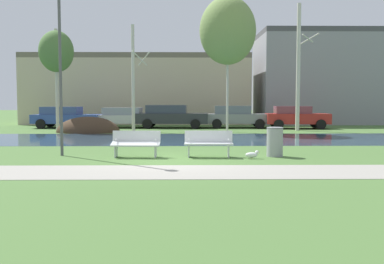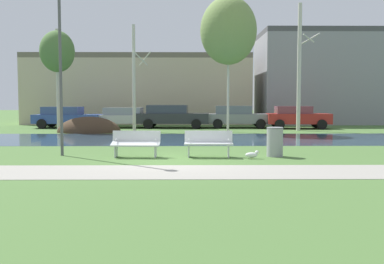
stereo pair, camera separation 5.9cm
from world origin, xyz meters
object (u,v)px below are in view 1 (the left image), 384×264
parked_van_nearest_blue (65,117)px  parked_suv_fifth_red (296,117)px  bench_right (209,143)px  parked_sedan_second_silver (126,117)px  seagull (252,155)px  streetlamp (60,37)px  parked_wagon_fourth_grey (236,116)px  trash_bin (275,141)px  parked_hatch_third_dark (171,116)px  bench_left (136,143)px

parked_van_nearest_blue → parked_suv_fifth_red: 15.46m
bench_right → parked_sedan_second_silver: parked_sedan_second_silver is taller
bench_right → seagull: size_ratio=3.42×
bench_right → streetlamp: (-4.98, 0.46, 3.54)m
parked_wagon_fourth_grey → bench_right: bearing=-99.7°
parked_sedan_second_silver → parked_wagon_fourth_grey: 7.47m
trash_bin → parked_sedan_second_silver: size_ratio=0.21×
parked_hatch_third_dark → parked_wagon_fourth_grey: bearing=0.8°
parked_hatch_third_dark → trash_bin: bearing=-75.5°
parked_suv_fifth_red → parked_sedan_second_silver: bearing=175.1°
bench_left → bench_right: size_ratio=1.00×
parked_wagon_fourth_grey → parked_suv_fifth_red: bearing=-10.7°
trash_bin → parked_sedan_second_silver: parked_sedan_second_silver is taller
bench_left → parked_wagon_fourth_grey: parked_wagon_fourth_grey is taller
bench_right → parked_wagon_fourth_grey: parked_wagon_fourth_grey is taller
parked_van_nearest_blue → parked_suv_fifth_red: bearing=-2.7°
seagull → parked_hatch_third_dark: parked_hatch_third_dark is taller
seagull → parked_suv_fifth_red: parked_suv_fifth_red is taller
bench_right → parked_hatch_third_dark: bearing=96.5°
seagull → parked_wagon_fourth_grey: bearing=85.4°
parked_sedan_second_silver → bench_right: bearing=-73.2°
parked_hatch_third_dark → streetlamp: bearing=-102.0°
parked_wagon_fourth_grey → parked_suv_fifth_red: parked_wagon_fourth_grey is taller
parked_hatch_third_dark → parked_wagon_fourth_grey: parked_hatch_third_dark is taller
seagull → parked_wagon_fourth_grey: size_ratio=0.11×
parked_van_nearest_blue → parked_hatch_third_dark: bearing=-0.5°
bench_right → streetlamp: 6.12m
parked_wagon_fourth_grey → parked_van_nearest_blue: bearing=180.0°
parked_hatch_third_dark → parked_wagon_fourth_grey: size_ratio=1.12×
parked_suv_fifth_red → bench_right: bearing=-113.8°
bench_left → parked_wagon_fourth_grey: (5.08, 15.61, 0.31)m
streetlamp → parked_van_nearest_blue: (-3.89, 15.15, -3.25)m
bench_left → trash_bin: trash_bin is taller
parked_suv_fifth_red → parked_wagon_fourth_grey: bearing=169.3°
parked_wagon_fourth_grey → seagull: bearing=-94.6°
parked_van_nearest_blue → streetlamp: bearing=-75.6°
bench_right → trash_bin: 2.23m
bench_right → parked_sedan_second_silver: (-4.79, 15.84, 0.26)m
bench_left → parked_van_nearest_blue: 16.90m
seagull → parked_wagon_fourth_grey: 16.12m
bench_right → seagull: 1.50m
seagull → parked_sedan_second_silver: bearing=110.8°
bench_right → parked_wagon_fourth_grey: bearing=80.3°
trash_bin → parked_van_nearest_blue: size_ratio=0.22×
bench_left → trash_bin: size_ratio=1.65×
parked_sedan_second_silver → parked_wagon_fourth_grey: bearing=-1.8°
bench_right → trash_bin: (2.23, 0.14, 0.04)m
seagull → trash_bin: bearing=34.7°
bench_left → parked_hatch_third_dark: bearing=87.6°
streetlamp → parked_hatch_third_dark: streetlamp is taller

